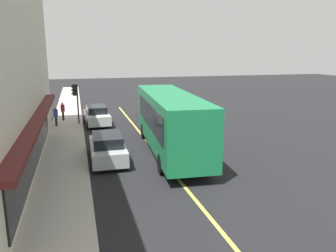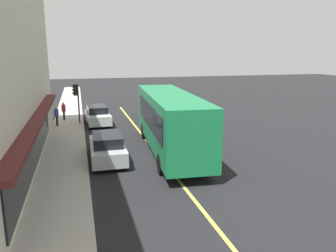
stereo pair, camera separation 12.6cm
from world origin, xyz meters
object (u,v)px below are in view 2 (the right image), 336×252
bus (170,119)px  car_white (98,115)px  traffic_light (76,94)px  car_black (157,109)px  car_silver (107,148)px  pedestrian_waiting (57,114)px  pedestrian_mid_block (64,110)px

bus → car_white: 9.88m
traffic_light → car_black: size_ratio=0.74×
car_silver → pedestrian_waiting: size_ratio=2.81×
bus → pedestrian_waiting: bearing=38.7°
car_black → car_white: 5.66m
car_black → pedestrian_mid_block: (0.16, 8.18, 0.33)m
traffic_light → car_silver: 10.10m
car_black → car_silver: size_ratio=1.00×
car_silver → pedestrian_waiting: (9.33, 3.13, 0.32)m
bus → car_white: bearing=22.2°
car_silver → pedestrian_mid_block: (11.49, 2.67, 0.33)m
traffic_light → car_black: traffic_light is taller
car_silver → car_white: (9.80, -0.06, 0.00)m
car_silver → pedestrian_mid_block: bearing=13.1°
pedestrian_waiting → car_black: bearing=-76.9°
car_black → car_silver: (-11.33, 5.50, 0.00)m
pedestrian_waiting → pedestrian_mid_block: pedestrian_mid_block is taller
traffic_light → pedestrian_waiting: bearing=107.2°
bus → car_black: bearing=-9.4°
traffic_light → car_silver: (-9.82, -1.56, -1.79)m
car_silver → pedestrian_mid_block: pedestrian_mid_block is taller
car_white → pedestrian_waiting: (-0.47, 3.19, 0.32)m
bus → traffic_light: bearing=30.3°
traffic_light → car_black: bearing=-77.9°
car_black → pedestrian_mid_block: bearing=88.9°
pedestrian_waiting → pedestrian_mid_block: bearing=-12.0°
car_black → pedestrian_mid_block: size_ratio=2.80×
bus → pedestrian_waiting: 11.06m
pedestrian_mid_block → car_black: bearing=-91.1°
car_white → traffic_light: bearing=89.5°
car_white → pedestrian_waiting: bearing=98.4°
bus → car_black: bus is taller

